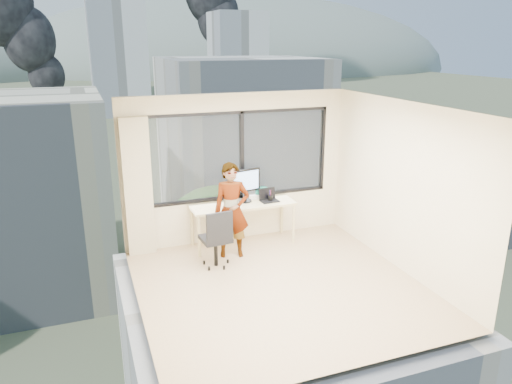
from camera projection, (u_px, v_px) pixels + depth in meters
name	position (u px, v px, depth m)	size (l,w,h in m)	color
floor	(280.00, 286.00, 7.06)	(4.00, 4.00, 0.01)	tan
ceiling	(282.00, 107.00, 6.29)	(4.00, 4.00, 0.01)	white
wall_front	(358.00, 261.00, 4.88)	(4.00, 0.01, 2.60)	beige
wall_left	(133.00, 219.00, 6.01)	(0.01, 4.00, 2.60)	beige
wall_right	(402.00, 187.00, 7.33)	(0.01, 4.00, 2.60)	beige
window_wall	(239.00, 155.00, 8.42)	(3.30, 0.16, 1.55)	black
curtain	(138.00, 188.00, 7.84)	(0.45, 0.14, 2.30)	beige
desk	(243.00, 224.00, 8.44)	(1.80, 0.60, 0.75)	#CEBF8A
chair	(215.00, 237.00, 7.57)	(0.50, 0.50, 0.98)	black
person	(232.00, 210.00, 7.86)	(0.58, 0.38, 1.58)	#2D2D33
monitor	(245.00, 185.00, 8.34)	(0.59, 0.13, 0.59)	black
game_console	(258.00, 195.00, 8.65)	(0.33, 0.28, 0.08)	white
laptop	(270.00, 196.00, 8.40)	(0.31, 0.33, 0.20)	black
cellphone	(237.00, 205.00, 8.22)	(0.12, 0.06, 0.01)	black
pen_cup	(270.00, 198.00, 8.44)	(0.08, 0.08, 0.10)	black
handbag	(263.00, 192.00, 8.59)	(0.28, 0.14, 0.22)	#0C4940
exterior_ground	(89.00, 116.00, 118.76)	(400.00, 400.00, 0.04)	#515B3D
near_bldg_b	(241.00, 143.00, 46.85)	(14.00, 13.00, 16.00)	white
near_bldg_c	(459.00, 182.00, 44.71)	(12.00, 10.00, 10.00)	beige
far_tower_b	(118.00, 52.00, 116.93)	(13.00, 13.00, 30.00)	silver
far_tower_c	(237.00, 57.00, 147.63)	(15.00, 15.00, 26.00)	silver
hill_b	(232.00, 68.00, 330.91)	(300.00, 220.00, 96.00)	slate
tree_b	(219.00, 280.00, 27.33)	(7.60, 7.60, 9.00)	#1A4F1B
tree_c	(322.00, 160.00, 52.83)	(8.40, 8.40, 10.00)	#1A4F1B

